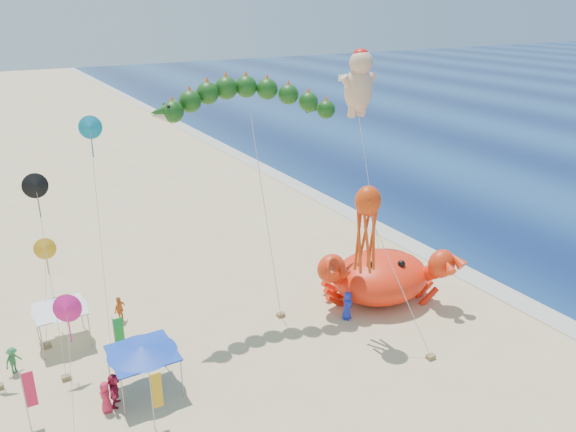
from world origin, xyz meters
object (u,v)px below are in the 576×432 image
object	(u,v)px
dragon_kite	(248,106)
cherub_kite	(359,82)
octopus_kite	(367,223)
canopy_white	(59,306)
crab_inflatable	(382,275)
canopy_blue	(142,350)

from	to	relation	value
dragon_kite	cherub_kite	distance (m)	9.88
cherub_kite	dragon_kite	bearing A→B (deg)	-167.69
octopus_kite	canopy_white	distance (m)	18.51
crab_inflatable	canopy_white	bearing A→B (deg)	164.91
dragon_kite	canopy_white	distance (m)	16.07
canopy_blue	cherub_kite	bearing A→B (deg)	21.26
canopy_blue	canopy_white	xyz separation A→B (m)	(-2.93, 6.76, -0.00)
canopy_white	dragon_kite	bearing A→B (deg)	-8.23
crab_inflatable	octopus_kite	world-z (taller)	octopus_kite
dragon_kite	canopy_white	world-z (taller)	dragon_kite
cherub_kite	canopy_blue	bearing A→B (deg)	-158.74
cherub_kite	canopy_white	world-z (taller)	cherub_kite
crab_inflatable	cherub_kite	distance (m)	13.45
cherub_kite	octopus_kite	world-z (taller)	cherub_kite
cherub_kite	crab_inflatable	bearing A→B (deg)	-106.49
octopus_kite	canopy_white	xyz separation A→B (m)	(-15.93, 8.09, -4.83)
cherub_kite	canopy_blue	distance (m)	22.82
octopus_kite	canopy_blue	bearing A→B (deg)	174.15
octopus_kite	canopy_blue	distance (m)	13.93
cherub_kite	canopy_blue	xyz separation A→B (m)	(-18.42, -7.17, -11.39)
crab_inflatable	octopus_kite	bearing A→B (deg)	-143.20
dragon_kite	octopus_kite	size ratio (longest dim) A/B	1.54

